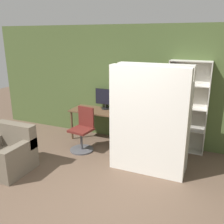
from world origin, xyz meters
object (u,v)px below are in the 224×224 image
monitor (106,98)px  mattress_far (153,116)px  bookshelf (182,108)px  office_chair (83,133)px  mattress_near (148,122)px  armchair (8,154)px

monitor → mattress_far: bearing=-32.2°
bookshelf → mattress_far: size_ratio=1.00×
mattress_far → office_chair: bearing=179.5°
mattress_near → armchair: size_ratio=2.33×
mattress_near → office_chair: bearing=166.1°
monitor → bookshelf: bearing=0.8°
office_chair → mattress_far: bearing=-0.5°
armchair → mattress_far: bearing=28.1°
mattress_near → mattress_far: bearing=90.0°
monitor → armchair: (-1.03, -2.18, -0.69)m
office_chair → armchair: (-0.86, -1.31, -0.08)m
monitor → mattress_far: size_ratio=0.27×
office_chair → mattress_near: mattress_near is taller
monitor → bookshelf: bookshelf is taller
monitor → armchair: size_ratio=0.64×
mattress_far → mattress_near: bearing=-90.0°
bookshelf → mattress_far: 0.99m
mattress_near → mattress_far: same height
office_chair → bookshelf: bearing=24.3°
monitor → armchair: bearing=-115.3°
mattress_near → armchair: bearing=-159.1°
monitor → armchair: monitor is taller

